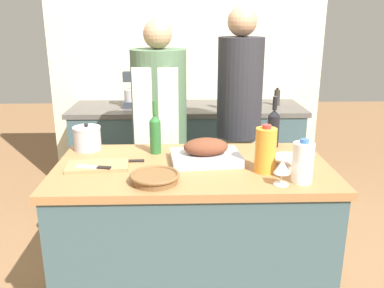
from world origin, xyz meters
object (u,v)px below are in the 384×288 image
(cutting_board, at_px, (98,166))
(milk_jug, at_px, (303,162))
(condiment_bottle_short, at_px, (252,96))
(stand_mixer, at_px, (134,93))
(condiment_bottle_tall, at_px, (277,97))
(juice_jug, at_px, (266,150))
(wine_bottle_green, at_px, (273,127))
(person_cook_guest, at_px, (239,117))
(stock_pot, at_px, (87,138))
(wine_bottle_dark, at_px, (155,133))
(person_cook_aproned, at_px, (160,129))
(roasting_pan, at_px, (206,153))
(mixing_bowl, at_px, (290,161))
(knife_paring, at_px, (95,167))
(condiment_bottle_extra, at_px, (221,99))
(wicker_basket, at_px, (155,177))
(knife_chef, at_px, (124,161))
(wine_glass_left, at_px, (282,168))

(cutting_board, xyz_separation_m, milk_jug, (0.98, -0.21, 0.09))
(condiment_bottle_short, bearing_deg, stand_mixer, 179.55)
(milk_jug, bearing_deg, condiment_bottle_tall, 80.60)
(juice_jug, distance_m, wine_bottle_green, 0.43)
(juice_jug, xyz_separation_m, stand_mixer, (-0.80, 1.57, 0.01))
(juice_jug, xyz_separation_m, condiment_bottle_tall, (0.44, 1.62, -0.05))
(condiment_bottle_tall, height_order, person_cook_guest, person_cook_guest)
(cutting_board, height_order, stock_pot, stock_pot)
(wine_bottle_dark, distance_m, person_cook_aproned, 0.55)
(roasting_pan, relative_size, mixing_bowl, 2.15)
(wine_bottle_green, xyz_separation_m, knife_paring, (-0.97, -0.38, -0.10))
(condiment_bottle_tall, bearing_deg, milk_jug, -99.40)
(wine_bottle_dark, bearing_deg, person_cook_aproned, 90.23)
(cutting_board, relative_size, condiment_bottle_short, 1.60)
(knife_paring, distance_m, stand_mixer, 1.54)
(knife_paring, bearing_deg, condiment_bottle_tall, 51.28)
(milk_jug, distance_m, condiment_bottle_tall, 1.78)
(cutting_board, distance_m, condiment_bottle_extra, 1.62)
(wicker_basket, xyz_separation_m, stock_pot, (-0.41, 0.50, 0.04))
(wicker_basket, distance_m, knife_paring, 0.34)
(stock_pot, distance_m, condiment_bottle_tall, 1.86)
(condiment_bottle_short, relative_size, person_cook_guest, 0.12)
(knife_chef, height_order, condiment_bottle_extra, condiment_bottle_extra)
(juice_jug, xyz_separation_m, knife_paring, (-0.84, 0.03, -0.09))
(juice_jug, height_order, wine_bottle_dark, wine_bottle_dark)
(condiment_bottle_tall, bearing_deg, mixing_bowl, -100.70)
(condiment_bottle_tall, height_order, condiment_bottle_short, condiment_bottle_short)
(cutting_board, relative_size, condiment_bottle_extra, 1.88)
(stock_pot, relative_size, mixing_bowl, 0.89)
(wicker_basket, height_order, condiment_bottle_short, condiment_bottle_short)
(stock_pot, relative_size, condiment_bottle_short, 0.79)
(roasting_pan, relative_size, knife_paring, 2.15)
(wicker_basket, relative_size, stand_mixer, 0.76)
(knife_chef, xyz_separation_m, knife_paring, (-0.13, -0.13, 0.02))
(mixing_bowl, relative_size, knife_chef, 0.77)
(knife_paring, height_order, person_cook_guest, person_cook_guest)
(juice_jug, bearing_deg, milk_jug, -43.04)
(person_cook_guest, bearing_deg, person_cook_aproned, -160.97)
(roasting_pan, xyz_separation_m, stock_pot, (-0.67, 0.23, 0.02))
(milk_jug, distance_m, knife_paring, 1.00)
(condiment_bottle_tall, relative_size, person_cook_aproned, 0.10)
(knife_chef, relative_size, condiment_bottle_short, 1.16)
(wine_glass_left, relative_size, condiment_bottle_short, 0.58)
(knife_paring, xyz_separation_m, condiment_bottle_short, (1.04, 1.53, 0.06))
(stock_pot, xyz_separation_m, condiment_bottle_extra, (0.88, 1.13, -0.00))
(stock_pot, relative_size, milk_jug, 0.77)
(roasting_pan, xyz_separation_m, cutting_board, (-0.55, -0.07, -0.04))
(knife_chef, height_order, knife_paring, knife_paring)
(roasting_pan, height_order, wine_glass_left, roasting_pan)
(condiment_bottle_short, bearing_deg, person_cook_guest, -107.62)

